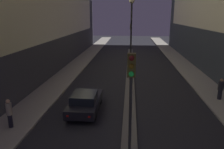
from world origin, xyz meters
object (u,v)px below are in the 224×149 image
(traffic_light_near, at_px, (131,88))
(street_lamp, at_px, (131,25))
(pedestrian_on_left_sidewalk, at_px, (9,113))
(traffic_light_mid, at_px, (131,33))
(car_left_lane, at_px, (85,102))
(pedestrian_on_right_sidewalk, at_px, (221,89))

(traffic_light_near, relative_size, street_lamp, 0.63)
(traffic_light_near, relative_size, pedestrian_on_left_sidewalk, 2.86)
(street_lamp, relative_size, pedestrian_on_left_sidewalk, 4.51)
(traffic_light_near, bearing_deg, pedestrian_on_left_sidewalk, 156.45)
(traffic_light_mid, relative_size, pedestrian_on_left_sidewalk, 2.86)
(traffic_light_mid, relative_size, car_left_lane, 1.15)
(pedestrian_on_left_sidewalk, bearing_deg, pedestrian_on_right_sidewalk, 21.91)
(car_left_lane, distance_m, pedestrian_on_left_sidewalk, 4.77)
(traffic_light_near, distance_m, car_left_lane, 7.23)
(traffic_light_near, bearing_deg, traffic_light_mid, 90.00)
(traffic_light_mid, xyz_separation_m, pedestrian_on_right_sidewalk, (6.99, -18.23, -2.80))
(traffic_light_near, height_order, pedestrian_on_right_sidewalk, traffic_light_near)
(street_lamp, bearing_deg, car_left_lane, -112.41)
(traffic_light_near, distance_m, traffic_light_mid, 26.86)
(traffic_light_near, xyz_separation_m, pedestrian_on_left_sidewalk, (-6.95, 3.03, -2.73))
(street_lamp, height_order, car_left_lane, street_lamp)
(traffic_light_mid, xyz_separation_m, street_lamp, (0.00, -13.62, 1.74))
(pedestrian_on_right_sidewalk, bearing_deg, traffic_light_mid, 110.98)
(traffic_light_mid, xyz_separation_m, car_left_lane, (-3.07, -21.07, -3.06))
(car_left_lane, xyz_separation_m, pedestrian_on_right_sidewalk, (10.06, 2.84, 0.26))
(traffic_light_mid, relative_size, street_lamp, 0.63)
(car_left_lane, bearing_deg, traffic_light_mid, 81.71)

